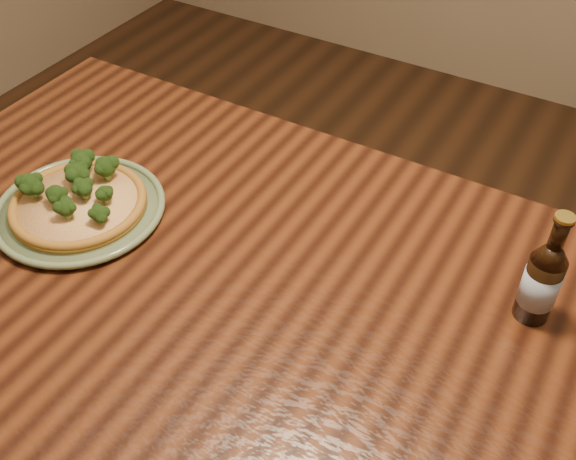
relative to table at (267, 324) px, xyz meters
The scene contains 4 objects.
table is the anchor object (origin of this frame).
plate 0.41m from the table, behind, with size 0.32×0.32×0.02m.
pizza 0.42m from the table, behind, with size 0.25×0.25×0.07m.
beer_bottle 0.46m from the table, 23.00° to the left, with size 0.06×0.06×0.21m.
Camera 1 is at (0.41, -0.54, 1.58)m, focal length 42.00 mm.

